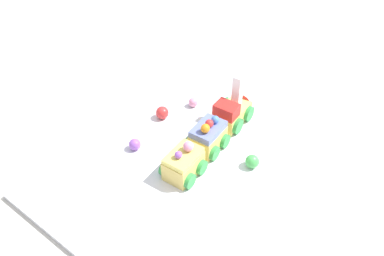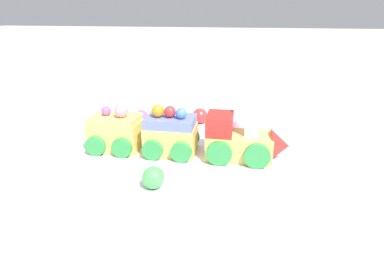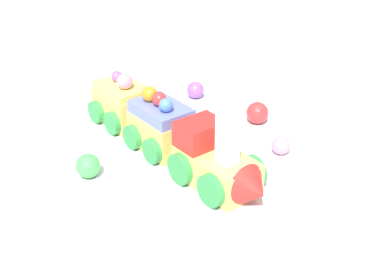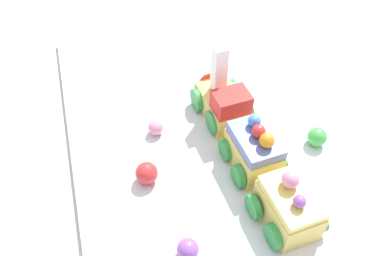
{
  "view_description": "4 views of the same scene",
  "coord_description": "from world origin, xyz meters",
  "px_view_note": "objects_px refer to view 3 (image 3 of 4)",
  "views": [
    {
      "loc": [
        -0.51,
        -0.35,
        0.58
      ],
      "look_at": [
        -0.03,
        0.0,
        0.06
      ],
      "focal_mm": 35.0,
      "sensor_mm": 36.0,
      "label": 1
    },
    {
      "loc": [
        0.1,
        -0.44,
        0.22
      ],
      "look_at": [
        0.0,
        -0.01,
        0.05
      ],
      "focal_mm": 28.0,
      "sensor_mm": 36.0,
      "label": 2
    },
    {
      "loc": [
        0.48,
        -0.34,
        0.35
      ],
      "look_at": [
        -0.01,
        0.01,
        0.04
      ],
      "focal_mm": 50.0,
      "sensor_mm": 36.0,
      "label": 3
    },
    {
      "loc": [
        -0.3,
        0.14,
        0.43
      ],
      "look_at": [
        0.04,
        0.04,
        0.05
      ],
      "focal_mm": 35.0,
      "sensor_mm": 36.0,
      "label": 4
    }
  ],
  "objects_px": {
    "cake_car_blueberry": "(161,126)",
    "gumball_purple": "(195,90)",
    "gumball_green": "(88,166)",
    "gumball_pink": "(281,145)",
    "gumball_red": "(257,113)",
    "cake_train_locomotive": "(220,165)",
    "cake_car_lemon": "(123,104)"
  },
  "relations": [
    {
      "from": "gumball_green",
      "to": "cake_car_lemon",
      "type": "bearing_deg",
      "value": 134.51
    },
    {
      "from": "cake_train_locomotive",
      "to": "gumball_pink",
      "type": "height_order",
      "value": "cake_train_locomotive"
    },
    {
      "from": "gumball_red",
      "to": "gumball_green",
      "type": "xyz_separation_m",
      "value": [
        -0.01,
        -0.25,
        -0.0
      ]
    },
    {
      "from": "cake_car_lemon",
      "to": "gumball_red",
      "type": "distance_m",
      "value": 0.18
    },
    {
      "from": "gumball_purple",
      "to": "cake_train_locomotive",
      "type": "bearing_deg",
      "value": -29.03
    },
    {
      "from": "cake_car_blueberry",
      "to": "gumball_purple",
      "type": "xyz_separation_m",
      "value": [
        -0.1,
        0.12,
        -0.02
      ]
    },
    {
      "from": "cake_train_locomotive",
      "to": "gumball_red",
      "type": "distance_m",
      "value": 0.17
    },
    {
      "from": "cake_car_lemon",
      "to": "gumball_red",
      "type": "relative_size",
      "value": 2.65
    },
    {
      "from": "gumball_red",
      "to": "gumball_green",
      "type": "height_order",
      "value": "gumball_red"
    },
    {
      "from": "cake_car_blueberry",
      "to": "cake_car_lemon",
      "type": "relative_size",
      "value": 1.0
    },
    {
      "from": "cake_train_locomotive",
      "to": "gumball_green",
      "type": "distance_m",
      "value": 0.15
    },
    {
      "from": "cake_train_locomotive",
      "to": "gumball_purple",
      "type": "distance_m",
      "value": 0.24
    },
    {
      "from": "cake_car_lemon",
      "to": "gumball_red",
      "type": "xyz_separation_m",
      "value": [
        0.11,
        0.15,
        -0.01
      ]
    },
    {
      "from": "cake_train_locomotive",
      "to": "cake_car_lemon",
      "type": "relative_size",
      "value": 1.55
    },
    {
      "from": "cake_car_blueberry",
      "to": "gumball_purple",
      "type": "distance_m",
      "value": 0.16
    },
    {
      "from": "gumball_purple",
      "to": "gumball_pink",
      "type": "bearing_deg",
      "value": -2.95
    },
    {
      "from": "gumball_pink",
      "to": "gumball_purple",
      "type": "relative_size",
      "value": 0.91
    },
    {
      "from": "gumball_pink",
      "to": "cake_car_blueberry",
      "type": "bearing_deg",
      "value": -131.15
    },
    {
      "from": "cake_car_lemon",
      "to": "gumball_purple",
      "type": "distance_m",
      "value": 0.13
    },
    {
      "from": "gumball_purple",
      "to": "gumball_green",
      "type": "bearing_deg",
      "value": -65.07
    },
    {
      "from": "gumball_red",
      "to": "gumball_pink",
      "type": "distance_m",
      "value": 0.09
    },
    {
      "from": "gumball_pink",
      "to": "gumball_red",
      "type": "bearing_deg",
      "value": 158.55
    },
    {
      "from": "cake_car_blueberry",
      "to": "gumball_green",
      "type": "relative_size",
      "value": 2.82
    },
    {
      "from": "cake_car_blueberry",
      "to": "gumball_green",
      "type": "height_order",
      "value": "cake_car_blueberry"
    },
    {
      "from": "cake_car_blueberry",
      "to": "gumball_red",
      "type": "bearing_deg",
      "value": 79.68
    },
    {
      "from": "cake_train_locomotive",
      "to": "cake_car_blueberry",
      "type": "height_order",
      "value": "cake_train_locomotive"
    },
    {
      "from": "cake_car_lemon",
      "to": "gumball_purple",
      "type": "relative_size",
      "value": 3.13
    },
    {
      "from": "gumball_pink",
      "to": "gumball_purple",
      "type": "xyz_separation_m",
      "value": [
        -0.2,
        0.01,
        0.0
      ]
    },
    {
      "from": "cake_train_locomotive",
      "to": "gumball_green",
      "type": "bearing_deg",
      "value": -136.15
    },
    {
      "from": "gumball_pink",
      "to": "cake_train_locomotive",
      "type": "bearing_deg",
      "value": -82.66
    },
    {
      "from": "gumball_green",
      "to": "gumball_pink",
      "type": "height_order",
      "value": "gumball_green"
    },
    {
      "from": "gumball_pink",
      "to": "gumball_green",
      "type": "bearing_deg",
      "value": -112.57
    }
  ]
}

